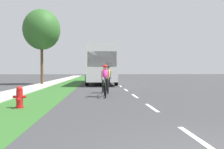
# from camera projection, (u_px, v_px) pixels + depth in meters

# --- Properties ---
(ground_plane) EXTENTS (120.00, 120.00, 0.00)m
(ground_plane) POSITION_uv_depth(u_px,v_px,m) (117.00, 84.00, 22.86)
(ground_plane) COLOR #38383A
(grass_verge) EXTENTS (2.30, 70.00, 0.01)m
(grass_verge) POSITION_uv_depth(u_px,v_px,m) (69.00, 84.00, 22.58)
(grass_verge) COLOR #2D6026
(grass_verge) RESTS_ON ground_plane
(sidewalk_concrete) EXTENTS (1.83, 70.00, 0.10)m
(sidewalk_concrete) POSITION_uv_depth(u_px,v_px,m) (48.00, 84.00, 22.45)
(sidewalk_concrete) COLOR #B2ADA3
(sidewalk_concrete) RESTS_ON ground_plane
(lane_markings_center) EXTENTS (0.12, 54.07, 0.01)m
(lane_markings_center) POSITION_uv_depth(u_px,v_px,m) (114.00, 82.00, 26.85)
(lane_markings_center) COLOR white
(lane_markings_center) RESTS_ON ground_plane
(fire_hydrant_red) EXTENTS (0.44, 0.38, 0.76)m
(fire_hydrant_red) POSITION_uv_depth(u_px,v_px,m) (19.00, 97.00, 8.13)
(fire_hydrant_red) COLOR red
(fire_hydrant_red) RESTS_ON ground_plane
(cyclist_lead) EXTENTS (0.42, 1.72, 1.58)m
(cyclist_lead) POSITION_uv_depth(u_px,v_px,m) (105.00, 80.00, 11.54)
(cyclist_lead) COLOR black
(cyclist_lead) RESTS_ON ground_plane
(cyclist_trailing) EXTENTS (0.42, 1.72, 1.58)m
(cyclist_trailing) POSITION_uv_depth(u_px,v_px,m) (108.00, 79.00, 13.54)
(cyclist_trailing) COLOR black
(cyclist_trailing) RESTS_ON ground_plane
(bus_white) EXTENTS (2.78, 11.60, 3.48)m
(bus_white) POSITION_uv_depth(u_px,v_px,m) (101.00, 64.00, 23.86)
(bus_white) COLOR silver
(bus_white) RESTS_ON ground_plane
(pickup_silver) EXTENTS (2.22, 5.10, 1.64)m
(pickup_silver) POSITION_uv_depth(u_px,v_px,m) (99.00, 73.00, 42.79)
(pickup_silver) COLOR #A5A8AD
(pickup_silver) RESTS_ON ground_plane
(sedan_red) EXTENTS (1.98, 4.30, 1.52)m
(sedan_red) POSITION_uv_depth(u_px,v_px,m) (99.00, 73.00, 55.84)
(sedan_red) COLOR red
(sedan_red) RESTS_ON ground_plane
(suv_black) EXTENTS (2.15, 4.70, 1.79)m
(suv_black) POSITION_uv_depth(u_px,v_px,m) (99.00, 72.00, 67.59)
(suv_black) COLOR black
(suv_black) RESTS_ON ground_plane
(street_tree_near) EXTENTS (3.37, 3.37, 6.92)m
(street_tree_near) POSITION_uv_depth(u_px,v_px,m) (42.00, 30.00, 21.68)
(street_tree_near) COLOR brown
(street_tree_near) RESTS_ON ground_plane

